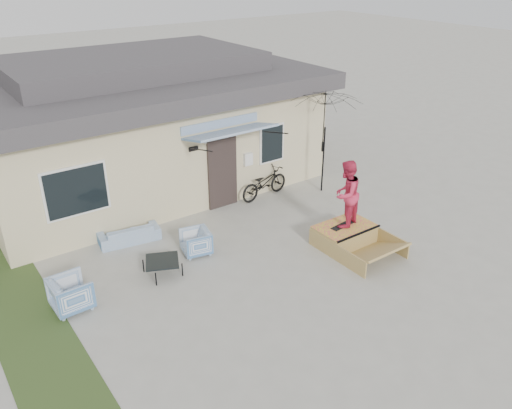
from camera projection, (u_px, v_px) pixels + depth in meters
ground at (291, 288)px, 11.67m from camera, size 90.00×90.00×0.00m
grass_strip at (30, 328)px, 10.41m from camera, size 1.40×8.00×0.01m
house at (137, 121)px, 16.65m from camera, size 10.80×8.49×4.10m
loveseat at (129, 231)px, 13.42m from camera, size 1.63×0.69×0.62m
armchair_left at (71, 292)px, 10.84m from camera, size 0.76×0.81×0.81m
armchair_right at (196, 241)px, 12.87m from camera, size 0.77×0.80×0.70m
coffee_table at (163, 267)px, 12.09m from camera, size 1.00×1.00×0.37m
bicycle at (264, 180)px, 15.78m from camera, size 1.86×0.85×1.15m
patio_umbrella at (324, 138)px, 15.69m from camera, size 2.49×2.37×2.20m
skate_ramp at (344, 235)px, 13.36m from camera, size 1.50×2.00×0.50m
skateboard at (344, 225)px, 13.28m from camera, size 0.82×0.28×0.05m
skater at (346, 193)px, 12.88m from camera, size 1.03×0.90×1.76m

